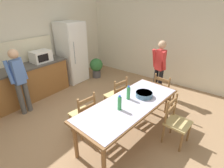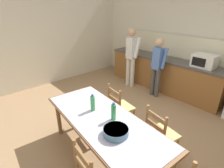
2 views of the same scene
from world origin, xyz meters
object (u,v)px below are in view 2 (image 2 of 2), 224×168
(chair_side_far_right, at_px, (160,134))
(person_at_sink, at_px, (131,55))
(dining_table, at_px, (103,123))
(microwave, at_px, (204,61))
(chair_side_far_left, at_px, (120,107))
(serving_bowl, at_px, (116,131))
(person_at_counter, at_px, (157,65))
(bottle_near_centre, at_px, (93,103))
(bottle_off_centre, at_px, (114,112))

(chair_side_far_right, relative_size, person_at_sink, 0.53)
(dining_table, distance_m, person_at_sink, 2.95)
(microwave, xyz_separation_m, dining_table, (-0.16, -2.92, -0.39))
(dining_table, height_order, chair_side_far_left, chair_side_far_left)
(serving_bowl, bearing_deg, microwave, 94.05)
(dining_table, xyz_separation_m, person_at_counter, (-0.75, 2.40, 0.18))
(dining_table, relative_size, person_at_counter, 1.46)
(bottle_near_centre, xyz_separation_m, bottle_off_centre, (0.39, 0.07, 0.00))
(microwave, height_order, chair_side_far_right, microwave)
(dining_table, distance_m, bottle_off_centre, 0.25)
(serving_bowl, xyz_separation_m, chair_side_far_right, (0.18, 0.77, -0.38))
(bottle_near_centre, height_order, person_at_counter, person_at_counter)
(person_at_counter, bearing_deg, bottle_near_centre, -168.61)
(bottle_off_centre, height_order, chair_side_far_right, bottle_off_centre)
(bottle_off_centre, distance_m, chair_side_far_right, 0.85)
(person_at_sink, bearing_deg, bottle_near_centre, -149.81)
(chair_side_far_right, xyz_separation_m, person_at_counter, (-1.30, 1.73, 0.42))
(microwave, bearing_deg, dining_table, -93.15)
(chair_side_far_left, bearing_deg, microwave, -96.86)
(chair_side_far_right, bearing_deg, dining_table, 61.49)
(bottle_near_centre, relative_size, person_at_sink, 0.16)
(chair_side_far_left, xyz_separation_m, person_at_counter, (-0.32, 1.64, 0.42))
(microwave, relative_size, chair_side_far_right, 0.55)
(serving_bowl, height_order, person_at_counter, person_at_counter)
(microwave, xyz_separation_m, chair_side_far_left, (-0.59, -2.16, -0.63))
(dining_table, relative_size, bottle_off_centre, 8.34)
(dining_table, bearing_deg, bottle_near_centre, 174.74)
(person_at_counter, bearing_deg, serving_bowl, -155.78)
(serving_bowl, bearing_deg, person_at_sink, 128.99)
(dining_table, height_order, person_at_counter, person_at_counter)
(microwave, xyz_separation_m, person_at_sink, (-1.83, -0.50, -0.12))
(bottle_off_centre, relative_size, person_at_sink, 0.16)
(person_at_counter, bearing_deg, bottle_off_centre, -159.35)
(microwave, height_order, bottle_near_centre, microwave)
(bottle_near_centre, bearing_deg, person_at_sink, 120.19)
(chair_side_far_left, bearing_deg, person_at_sink, -44.92)
(person_at_sink, bearing_deg, dining_table, -145.48)
(bottle_near_centre, distance_m, serving_bowl, 0.66)
(bottle_off_centre, xyz_separation_m, chair_side_far_left, (-0.54, 0.66, -0.45))
(microwave, height_order, person_at_sink, person_at_sink)
(bottle_off_centre, bearing_deg, dining_table, -140.95)
(serving_bowl, height_order, chair_side_far_right, chair_side_far_right)
(serving_bowl, distance_m, person_at_sink, 3.25)
(serving_bowl, xyz_separation_m, person_at_counter, (-1.12, 2.50, 0.05))
(person_at_counter, bearing_deg, chair_side_far_right, -143.05)
(microwave, distance_m, chair_side_far_left, 2.33)
(serving_bowl, height_order, person_at_sink, person_at_sink)
(bottle_near_centre, distance_m, person_at_sink, 2.77)
(dining_table, bearing_deg, person_at_counter, 107.35)
(bottle_off_centre, height_order, person_at_sink, person_at_sink)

